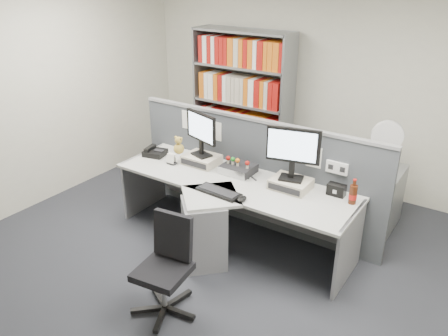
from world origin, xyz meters
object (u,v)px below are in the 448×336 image
Objects in this scene: mouse at (242,199)px; desk_phone at (155,152)px; desk_calendar at (172,160)px; filing_cabinet at (378,197)px; monitor_right at (293,149)px; desk at (221,211)px; cola_bottle at (353,194)px; shelving_unit at (242,106)px; keyboard at (219,192)px; desktop_pc at (238,169)px; monitor_left at (201,130)px; desk_fan at (387,139)px; office_chair at (167,263)px; speaker at (336,190)px.

desk_phone reaches higher than mouse.
desk_calendar reaches higher than filing_cabinet.
monitor_right reaches higher than mouse.
monitor_right is (0.58, 0.38, 0.68)m from desk.
monitor_right reaches higher than filing_cabinet.
shelving_unit reaches higher than cola_bottle.
shelving_unit is (-1.22, 1.96, 0.23)m from mouse.
desk is at bearing 113.04° from keyboard.
keyboard is 1.93m from filing_cabinet.
cola_bottle is at bearing -90.40° from filing_cabinet.
desktop_pc reaches higher than mouse.
desk_phone is at bearing -154.11° from filing_cabinet.
keyboard is at bearing -19.23° from desk_calendar.
mouse is 0.44× the size of desk_phone.
cola_bottle reaches higher than desk_phone.
desktop_pc is 0.52m from keyboard.
monitor_left is at bearing 143.67° from desk.
mouse is at bearing -117.77° from monitor_right.
monitor_left reaches higher than desktop_pc.
monitor_left is at bearing -149.46° from desk_fan.
desk_phone is 0.34m from desk_calendar.
keyboard is 0.83× the size of desk_fan.
desk_phone is 1.11× the size of cola_bottle.
desk is 0.97m from monitor_right.
monitor_left reaches higher than mouse.
filing_cabinet is (0.88, 1.51, -0.39)m from mouse.
desk_calendar is 0.15× the size of office_chair.
cola_bottle is 2.54m from shelving_unit.
desk_phone is at bearing -176.25° from monitor_right.
desk is at bearing -82.78° from desktop_pc.
desk_fan is (0.00, -0.00, 0.70)m from filing_cabinet.
monitor_right reaches higher than desktop_pc.
monitor_right is 1.60m from office_chair.
office_chair is at bearing -70.28° from shelving_unit.
cola_bottle is (1.19, 0.42, 0.36)m from desk.
cola_bottle is at bearing -90.40° from desk_fan.
office_chair reaches higher than desk.
shelving_unit is 2.86× the size of filing_cabinet.
desktop_pc is (-0.05, 0.41, 0.31)m from desk.
shelving_unit is (-2.09, 1.43, 0.16)m from cola_bottle.
desk is 5.27× the size of monitor_left.
desk_fan is (1.72, 1.02, -0.06)m from monitor_left.
desk_fan reaches higher than desk_calendar.
desk_calendar is at bearing 160.77° from keyboard.
shelving_unit is (-0.10, 1.66, 0.20)m from desk_calendar.
speaker is at bearing -35.32° from shelving_unit.
desk_calendar is 0.22× the size of desk_fan.
keyboard is 1.27m from cola_bottle.
office_chair is (0.07, -0.88, -0.27)m from keyboard.
desk_calendar reaches higher than desktop_pc.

